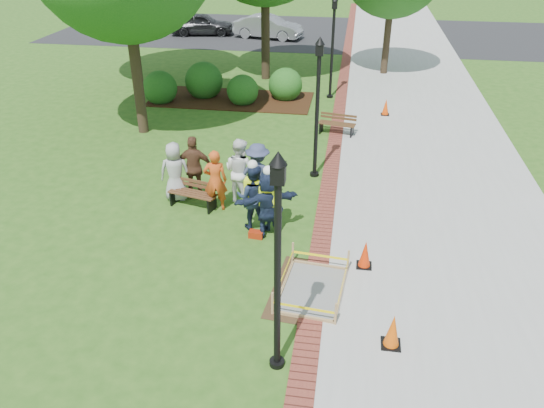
% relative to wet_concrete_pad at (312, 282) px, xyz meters
% --- Properties ---
extents(ground, '(100.00, 100.00, 0.00)m').
position_rel_wet_concrete_pad_xyz_m(ground, '(-1.70, 0.76, -0.23)').
color(ground, '#285116').
rests_on(ground, ground).
extents(sidewalk, '(6.00, 60.00, 0.02)m').
position_rel_wet_concrete_pad_xyz_m(sidewalk, '(3.30, 10.76, -0.22)').
color(sidewalk, '#9E9E99').
rests_on(sidewalk, ground).
extents(brick_edging, '(0.50, 60.00, 0.03)m').
position_rel_wet_concrete_pad_xyz_m(brick_edging, '(0.05, 10.76, -0.22)').
color(brick_edging, maroon).
rests_on(brick_edging, ground).
extents(mulch_bed, '(7.00, 3.00, 0.05)m').
position_rel_wet_concrete_pad_xyz_m(mulch_bed, '(-4.70, 12.76, -0.21)').
color(mulch_bed, '#381E0F').
rests_on(mulch_bed, ground).
extents(parking_lot, '(36.00, 12.00, 0.01)m').
position_rel_wet_concrete_pad_xyz_m(parking_lot, '(-1.70, 27.76, -0.23)').
color(parking_lot, black).
rests_on(parking_lot, ground).
extents(wet_concrete_pad, '(1.92, 2.46, 0.55)m').
position_rel_wet_concrete_pad_xyz_m(wet_concrete_pad, '(0.00, 0.00, 0.00)').
color(wet_concrete_pad, '#47331E').
rests_on(wet_concrete_pad, ground).
extents(bench_near, '(1.43, 0.76, 0.74)m').
position_rel_wet_concrete_pad_xyz_m(bench_near, '(-3.63, 3.25, 0.00)').
color(bench_near, brown).
rests_on(bench_near, ground).
extents(bench_far, '(1.41, 0.70, 0.73)m').
position_rel_wet_concrete_pad_xyz_m(bench_far, '(0.06, 9.38, -0.00)').
color(bench_far, brown).
rests_on(bench_far, ground).
extents(cone_front, '(0.38, 0.38, 0.74)m').
position_rel_wet_concrete_pad_xyz_m(cone_front, '(1.64, -1.43, 0.12)').
color(cone_front, black).
rests_on(cone_front, ground).
extents(cone_back, '(0.36, 0.36, 0.70)m').
position_rel_wet_concrete_pad_xyz_m(cone_back, '(1.12, 1.09, 0.10)').
color(cone_back, black).
rests_on(cone_back, ground).
extents(cone_far, '(0.34, 0.34, 0.67)m').
position_rel_wet_concrete_pad_xyz_m(cone_far, '(1.91, 11.77, 0.09)').
color(cone_far, black).
rests_on(cone_far, ground).
extents(toolbox, '(0.38, 0.24, 0.18)m').
position_rel_wet_concrete_pad_xyz_m(toolbox, '(-1.60, 1.94, -0.14)').
color(toolbox, '#96230B').
rests_on(toolbox, ground).
extents(lamp_near, '(0.28, 0.28, 4.26)m').
position_rel_wet_concrete_pad_xyz_m(lamp_near, '(-0.45, -2.24, 2.25)').
color(lamp_near, black).
rests_on(lamp_near, ground).
extents(lamp_mid, '(0.28, 0.28, 4.26)m').
position_rel_wet_concrete_pad_xyz_m(lamp_mid, '(-0.45, 5.76, 2.25)').
color(lamp_mid, black).
rests_on(lamp_mid, ground).
extents(lamp_far, '(0.28, 0.28, 4.26)m').
position_rel_wet_concrete_pad_xyz_m(lamp_far, '(-0.45, 13.76, 2.25)').
color(lamp_far, black).
rests_on(lamp_far, ground).
extents(shrub_a, '(1.46, 1.46, 1.46)m').
position_rel_wet_concrete_pad_xyz_m(shrub_a, '(-7.62, 11.96, -0.23)').
color(shrub_a, '#164F16').
rests_on(shrub_a, ground).
extents(shrub_b, '(1.66, 1.66, 1.66)m').
position_rel_wet_concrete_pad_xyz_m(shrub_b, '(-5.97, 13.03, -0.23)').
color(shrub_b, '#164F16').
rests_on(shrub_b, ground).
extents(shrub_c, '(1.35, 1.35, 1.35)m').
position_rel_wet_concrete_pad_xyz_m(shrub_c, '(-4.08, 12.31, -0.23)').
color(shrub_c, '#164F16').
rests_on(shrub_c, ground).
extents(shrub_d, '(1.47, 1.47, 1.47)m').
position_rel_wet_concrete_pad_xyz_m(shrub_d, '(-2.37, 13.25, -0.23)').
color(shrub_d, '#164F16').
rests_on(shrub_d, ground).
extents(shrub_e, '(0.89, 0.89, 0.89)m').
position_rel_wet_concrete_pad_xyz_m(shrub_e, '(-4.36, 13.81, -0.23)').
color(shrub_e, '#164F16').
rests_on(shrub_e, ground).
extents(casual_person_a, '(0.61, 0.45, 1.73)m').
position_rel_wet_concrete_pad_xyz_m(casual_person_a, '(-4.21, 3.61, 0.63)').
color(casual_person_a, '#9B9B9B').
rests_on(casual_person_a, ground).
extents(casual_person_b, '(0.62, 0.46, 1.76)m').
position_rel_wet_concrete_pad_xyz_m(casual_person_b, '(-2.95, 3.22, 0.65)').
color(casual_person_b, '#C94817').
rests_on(casual_person_b, ground).
extents(casual_person_c, '(0.71, 0.60, 1.88)m').
position_rel_wet_concrete_pad_xyz_m(casual_person_c, '(-2.40, 3.82, 0.70)').
color(casual_person_c, white).
rests_on(casual_person_c, ground).
extents(casual_person_d, '(0.63, 0.44, 1.86)m').
position_rel_wet_concrete_pad_xyz_m(casual_person_d, '(-3.70, 3.82, 0.70)').
color(casual_person_d, brown).
rests_on(casual_person_d, ground).
extents(casual_person_e, '(0.60, 0.40, 1.82)m').
position_rel_wet_concrete_pad_xyz_m(casual_person_e, '(-1.86, 3.69, 0.68)').
color(casual_person_e, '#33395A').
rests_on(casual_person_e, ground).
extents(hivis_worker_a, '(0.68, 0.59, 1.94)m').
position_rel_wet_concrete_pad_xyz_m(hivis_worker_a, '(-1.32, 2.12, 0.73)').
color(hivis_worker_a, '#1B2C48').
rests_on(hivis_worker_a, ground).
extents(hivis_worker_b, '(0.62, 0.56, 1.77)m').
position_rel_wet_concrete_pad_xyz_m(hivis_worker_b, '(-1.24, 2.42, 0.65)').
color(hivis_worker_b, '#181F3E').
rests_on(hivis_worker_b, ground).
extents(hivis_worker_c, '(0.59, 0.40, 1.92)m').
position_rel_wet_concrete_pad_xyz_m(hivis_worker_c, '(-1.76, 2.44, 0.72)').
color(hivis_worker_c, '#1C3148').
rests_on(hivis_worker_c, ground).
extents(parked_car_a, '(2.80, 4.99, 1.54)m').
position_rel_wet_concrete_pad_xyz_m(parked_car_a, '(-9.63, 25.86, -0.23)').
color(parked_car_a, '#262528').
rests_on(parked_car_a, ground).
extents(parked_car_b, '(3.03, 5.13, 1.57)m').
position_rel_wet_concrete_pad_xyz_m(parked_car_b, '(-5.13, 25.49, -0.23)').
color(parked_car_b, gray).
rests_on(parked_car_b, ground).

